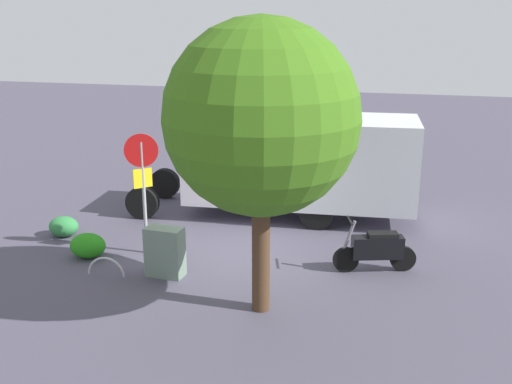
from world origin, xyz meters
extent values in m
plane|color=#4A4656|center=(0.00, 0.00, 0.00)|extent=(60.00, 60.00, 0.00)
cylinder|color=black|center=(-1.27, -4.09, 0.45)|extent=(0.92, 0.32, 0.90)
cylinder|color=black|center=(-1.41, -2.19, 0.45)|extent=(0.92, 0.32, 0.90)
cylinder|color=black|center=(3.44, -3.74, 0.45)|extent=(0.92, 0.32, 0.90)
cylinder|color=black|center=(3.30, -1.84, 0.45)|extent=(0.92, 0.32, 0.90)
cube|color=silver|center=(-1.74, -3.17, 1.60)|extent=(4.37, 2.51, 2.29)
cube|color=silver|center=(1.36, -2.94, 1.40)|extent=(1.95, 2.23, 1.90)
cube|color=black|center=(1.36, -2.94, 2.00)|extent=(1.96, 2.07, 0.60)
cylinder|color=black|center=(-2.43, 0.32, 0.28)|extent=(0.57, 0.26, 0.56)
cylinder|color=black|center=(-3.63, -0.04, 0.28)|extent=(0.57, 0.26, 0.56)
cube|color=black|center=(-3.08, 0.12, 0.56)|extent=(1.15, 0.62, 0.48)
cube|color=black|center=(-3.17, 0.09, 0.83)|extent=(0.69, 0.45, 0.12)
cylinder|color=slate|center=(-2.48, 0.30, 0.83)|extent=(0.29, 0.15, 0.69)
cylinder|color=black|center=(-2.48, 0.30, 1.18)|extent=(0.20, 0.54, 0.04)
cylinder|color=#9E9EA3|center=(2.19, 0.38, 1.32)|extent=(0.08, 0.08, 2.65)
cylinder|color=red|center=(2.19, 0.40, 2.46)|extent=(0.71, 0.32, 0.76)
cube|color=yellow|center=(2.19, 0.40, 1.82)|extent=(0.33, 0.33, 0.44)
cylinder|color=#47301E|center=(-1.05, 2.41, 1.23)|extent=(0.33, 0.33, 2.45)
sphere|color=#3B6C16|center=(-1.05, 2.41, 3.66)|extent=(3.46, 3.46, 3.46)
cube|color=slate|center=(1.28, 1.44, 0.54)|extent=(0.82, 0.48, 1.08)
torus|color=#B7B7BC|center=(2.51, 1.77, 0.00)|extent=(0.85, 0.09, 0.85)
ellipsoid|color=#308140|center=(4.65, -0.10, 0.26)|extent=(0.75, 0.61, 0.51)
ellipsoid|color=#258718|center=(3.38, 0.96, 0.28)|extent=(0.83, 0.68, 0.57)
camera|label=1|loc=(-3.48, 12.35, 5.42)|focal=41.98mm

